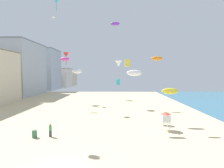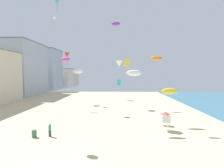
# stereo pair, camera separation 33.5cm
# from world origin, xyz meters

# --- Properties ---
(boardwalk_hotel_mid) EXTENTS (10.60, 18.53, 18.99)m
(boardwalk_hotel_mid) POSITION_xyz_m (-29.34, 48.47, 9.50)
(boardwalk_hotel_mid) COLOR #ADB7C1
(boardwalk_hotel_mid) RESTS_ON ground
(boardwalk_hotel_far) EXTENTS (11.33, 13.99, 19.31)m
(boardwalk_hotel_far) POSITION_xyz_m (-29.34, 68.30, 9.66)
(boardwalk_hotel_far) COLOR #ADB7C1
(boardwalk_hotel_far) RESTS_ON ground
(boardwalk_hotel_distant) EXTENTS (15.29, 13.27, 10.82)m
(boardwalk_hotel_distant) POSITION_xyz_m (-29.34, 83.42, 5.42)
(boardwalk_hotel_distant) COLOR silver
(boardwalk_hotel_distant) RESTS_ON ground
(boardwalk_hotel_furthest) EXTENTS (14.43, 12.37, 10.18)m
(boardwalk_hotel_furthest) POSITION_xyz_m (-29.34, 98.05, 5.10)
(boardwalk_hotel_furthest) COLOR beige
(boardwalk_hotel_furthest) RESTS_ON ground
(kite_flyer) EXTENTS (0.34, 0.34, 1.64)m
(kite_flyer) POSITION_xyz_m (-3.41, 7.91, 0.92)
(kite_flyer) COLOR #383D4C
(kite_flyer) RESTS_ON ground
(lifeguard_stand) EXTENTS (1.10, 1.10, 2.55)m
(lifeguard_stand) POSITION_xyz_m (11.22, 10.58, 1.84)
(lifeguard_stand) COLOR white
(lifeguard_stand) RESTS_ON ground
(beach_trash_bin) EXTENTS (0.56, 0.56, 0.90)m
(beach_trash_bin) POSITION_xyz_m (-5.20, 7.60, 0.45)
(beach_trash_bin) COLOR #3D6B4C
(beach_trash_bin) RESTS_ON ground
(kite_yellow_parafoil) EXTENTS (2.38, 0.66, 0.92)m
(kite_yellow_parafoil) POSITION_xyz_m (12.54, 13.21, 5.07)
(kite_yellow_parafoil) COLOR yellow
(kite_magenta_parafoil) EXTENTS (1.98, 0.55, 0.77)m
(kite_magenta_parafoil) POSITION_xyz_m (-6.56, 24.61, 10.84)
(kite_magenta_parafoil) COLOR #DB3D9E
(kite_red_delta) EXTENTS (1.42, 1.42, 3.22)m
(kite_red_delta) POSITION_xyz_m (-8.56, 32.46, 12.67)
(kite_red_delta) COLOR red
(kite_orange_parafoil) EXTENTS (1.58, 0.44, 0.61)m
(kite_orange_parafoil) POSITION_xyz_m (10.22, 11.76, 9.78)
(kite_orange_parafoil) COLOR orange
(kite_white_parafoil) EXTENTS (2.56, 0.71, 1.00)m
(kite_white_parafoil) POSITION_xyz_m (-5.44, 31.27, 8.25)
(kite_white_parafoil) COLOR white
(kite_white_delta) EXTENTS (1.67, 1.67, 3.80)m
(kite_white_delta) POSITION_xyz_m (5.15, 26.76, 9.96)
(kite_white_delta) COLOR white
(kite_white_parafoil_2) EXTENTS (2.07, 0.58, 0.81)m
(kite_white_parafoil_2) POSITION_xyz_m (7.01, 10.81, 7.76)
(kite_white_parafoil_2) COLOR white
(kite_cyan_delta) EXTENTS (1.17, 1.17, 2.65)m
(kite_cyan_delta) POSITION_xyz_m (-8.81, 26.44, 23.85)
(kite_cyan_delta) COLOR #2DB7CC
(kite_purple_parafoil) EXTENTS (2.13, 0.59, 0.83)m
(kite_purple_parafoil) POSITION_xyz_m (4.34, 28.76, 19.51)
(kite_purple_parafoil) COLOR purple
(kite_cyan_box) EXTENTS (1.05, 1.05, 1.65)m
(kite_cyan_box) POSITION_xyz_m (5.19, 37.69, 5.27)
(kite_cyan_box) COLOR #2DB7CC
(kite_yellow_box) EXTENTS (0.76, 0.76, 1.19)m
(kite_yellow_box) POSITION_xyz_m (6.39, 16.00, 9.41)
(kite_yellow_box) COLOR yellow
(kite_white_delta_2) EXTENTS (1.01, 1.01, 2.31)m
(kite_white_delta_2) POSITION_xyz_m (-12.65, 34.82, 22.77)
(kite_white_delta_2) COLOR white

